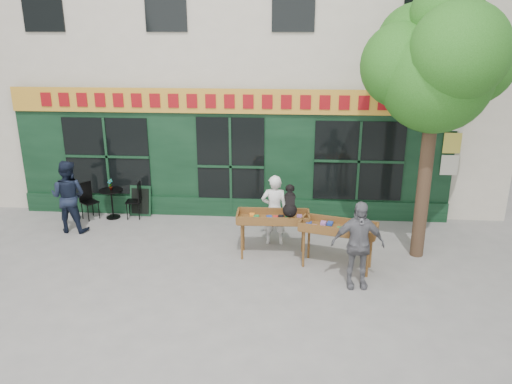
# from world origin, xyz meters

# --- Properties ---
(ground) EXTENTS (80.00, 80.00, 0.00)m
(ground) POSITION_xyz_m (0.00, 0.00, 0.00)
(ground) COLOR slate
(ground) RESTS_ON ground
(building) EXTENTS (14.00, 7.26, 10.00)m
(building) POSITION_xyz_m (0.00, 5.97, 4.97)
(building) COLOR beige
(building) RESTS_ON ground
(street_tree) EXTENTS (3.05, 2.90, 5.60)m
(street_tree) POSITION_xyz_m (4.34, 0.36, 4.11)
(street_tree) COLOR #382619
(street_tree) RESTS_ON ground
(book_cart_center) EXTENTS (1.52, 0.66, 0.99)m
(book_cart_center) POSITION_xyz_m (1.18, 0.04, 0.82)
(book_cart_center) COLOR brown
(book_cart_center) RESTS_ON ground
(dog) EXTENTS (0.36, 0.61, 0.60)m
(dog) POSITION_xyz_m (1.53, -0.01, 1.29)
(dog) COLOR black
(dog) RESTS_ON book_cart_center
(woman) EXTENTS (0.60, 0.40, 1.62)m
(woman) POSITION_xyz_m (1.18, 0.69, 0.81)
(woman) COLOR silver
(woman) RESTS_ON ground
(book_cart_right) EXTENTS (1.61, 1.00, 0.99)m
(book_cart_right) POSITION_xyz_m (2.52, -0.42, 0.82)
(book_cart_right) COLOR brown
(book_cart_right) RESTS_ON ground
(man_right) EXTENTS (1.03, 0.49, 1.71)m
(man_right) POSITION_xyz_m (2.82, -1.17, 0.85)
(man_right) COLOR slate
(man_right) RESTS_ON ground
(bistro_table) EXTENTS (0.60, 0.60, 0.76)m
(bistro_table) POSITION_xyz_m (-3.05, 1.95, 0.54)
(bistro_table) COLOR black
(bistro_table) RESTS_ON ground
(bistro_chair_left) EXTENTS (0.51, 0.51, 0.95)m
(bistro_chair_left) POSITION_xyz_m (-3.67, 1.91, 0.56)
(bistro_chair_left) COLOR black
(bistro_chair_left) RESTS_ON ground
(bistro_chair_right) EXTENTS (0.41, 0.40, 0.95)m
(bistro_chair_right) POSITION_xyz_m (-2.41, 2.01, 0.56)
(bistro_chair_right) COLOR black
(bistro_chair_right) RESTS_ON ground
(potted_plant) EXTENTS (0.18, 0.15, 0.28)m
(potted_plant) POSITION_xyz_m (-3.05, 1.95, 0.91)
(potted_plant) COLOR gray
(potted_plant) RESTS_ON bistro_table
(man_left) EXTENTS (0.89, 0.71, 1.76)m
(man_left) POSITION_xyz_m (-3.75, 1.05, 0.88)
(man_left) COLOR black
(man_left) RESTS_ON ground
(chalkboard) EXTENTS (0.57, 0.22, 0.79)m
(chalkboard) POSITION_xyz_m (-2.38, 2.19, 0.40)
(chalkboard) COLOR black
(chalkboard) RESTS_ON ground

